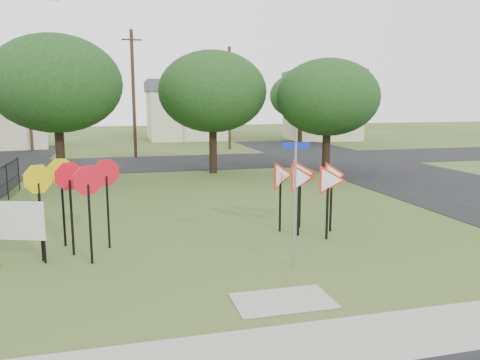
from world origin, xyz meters
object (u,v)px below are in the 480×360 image
at_px(stop_sign_cluster, 73,186).
at_px(info_board, 19,223).
at_px(yield_sign_cluster, 308,180).
at_px(street_name_sign, 295,197).

height_order(stop_sign_cluster, info_board, stop_sign_cluster).
bearing_deg(info_board, yield_sign_cluster, 6.61).
height_order(street_name_sign, stop_sign_cluster, street_name_sign).
distance_m(stop_sign_cluster, yield_sign_cluster, 6.70).
height_order(stop_sign_cluster, yield_sign_cluster, stop_sign_cluster).
xyz_separation_m(stop_sign_cluster, yield_sign_cluster, (6.69, 0.39, -0.18)).
bearing_deg(stop_sign_cluster, street_name_sign, -24.76).
xyz_separation_m(stop_sign_cluster, info_board, (-1.25, -0.53, -0.78)).
distance_m(stop_sign_cluster, info_board, 1.57).
relative_size(stop_sign_cluster, info_board, 1.55).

